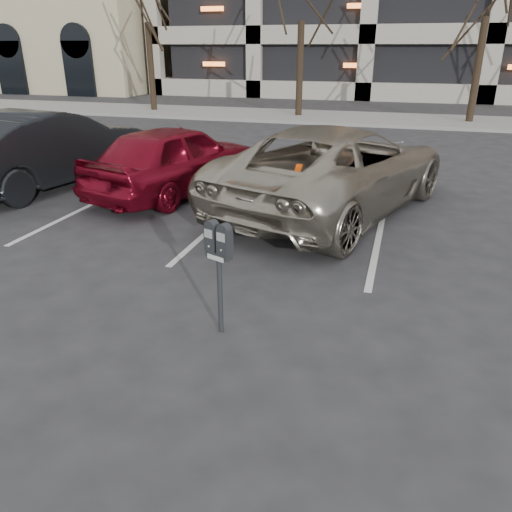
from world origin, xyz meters
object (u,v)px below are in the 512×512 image
(suv_silver, at_px, (335,169))
(car_red, at_px, (176,159))
(parking_meter, at_px, (219,251))
(car_dark, at_px, (47,148))

(suv_silver, distance_m, car_red, 3.37)
(parking_meter, distance_m, car_red, 5.79)
(suv_silver, bearing_deg, parking_meter, 102.87)
(car_dark, bearing_deg, parking_meter, 151.00)
(car_red, relative_size, car_dark, 0.86)
(suv_silver, bearing_deg, car_dark, 18.78)
(parking_meter, distance_m, car_dark, 7.58)
(parking_meter, bearing_deg, suv_silver, 105.41)
(suv_silver, xyz_separation_m, car_red, (-3.36, 0.24, -0.07))
(car_dark, bearing_deg, car_red, -165.38)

